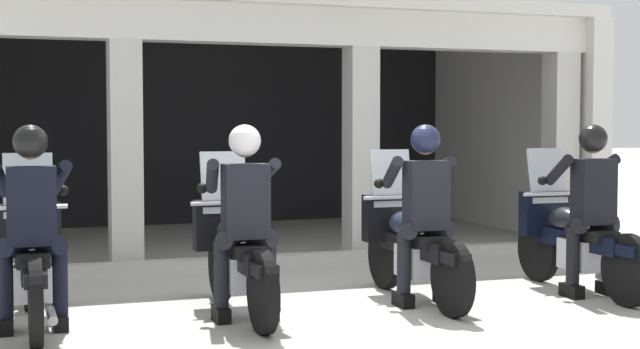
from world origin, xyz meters
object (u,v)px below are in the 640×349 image
Objects in this scene: motorcycle_far_left at (31,261)px; motorcycle_far_right at (573,238)px; police_officer_center_left at (245,205)px; police_officer_center_right at (424,199)px; police_officer_far_left at (31,210)px; motorcycle_center_left at (236,254)px; motorcycle_center_right at (410,244)px; police_officer_far_right at (591,195)px.

motorcycle_far_left is 1.00× the size of motorcycle_far_right.
police_officer_center_left is 1.64m from police_officer_center_right.
motorcycle_center_left is at bearing -0.81° from police_officer_far_left.
motorcycle_center_right is (3.28, 0.23, -0.44)m from police_officer_far_left.
police_officer_far_right is at bearing -10.74° from police_officer_center_right.
motorcycle_center_left is at bearing 80.38° from police_officer_center_left.
police_officer_far_right is at bearing -101.57° from motorcycle_far_right.
police_officer_center_right is (3.27, -0.05, 0.00)m from police_officer_far_left.
police_officer_far_left is 4.91m from police_officer_far_right.
motorcycle_center_right is at bearing -2.12° from police_officer_far_left.
motorcycle_far_left and motorcycle_center_left have the same top height.
police_officer_far_left is at bearing 166.12° from police_officer_center_left.
motorcycle_center_left is at bearing 166.20° from police_officer_center_right.
police_officer_center_right is at bearing 174.50° from motorcycle_far_right.
motorcycle_far_left is at bearing 83.56° from police_officer_far_left.
police_officer_far_left is 3.31m from motorcycle_center_right.
police_officer_far_right is (4.91, -0.17, 0.00)m from police_officer_far_left.
motorcycle_center_right is 0.52m from police_officer_center_right.
motorcycle_far_left is 1.00× the size of motorcycle_center_left.
police_officer_far_right is (1.64, -0.40, 0.44)m from motorcycle_center_right.
motorcycle_far_left is at bearing 166.73° from motorcycle_far_right.
police_officer_far_left is 1.00× the size of police_officer_center_right.
motorcycle_center_right is at bearing 154.93° from police_officer_far_right.
motorcycle_center_left is 1.64m from motorcycle_center_right.
motorcycle_far_right is at bearing 78.43° from police_officer_far_right.
police_officer_far_left is 0.78× the size of motorcycle_center_left.
police_officer_far_left is 1.64m from police_officer_center_left.
motorcycle_far_right is 1.29× the size of police_officer_far_right.
motorcycle_far_left and motorcycle_center_right have the same top height.
motorcycle_far_left is 1.29× the size of police_officer_far_right.
motorcycle_center_left is 3.27m from motorcycle_far_right.
motorcycle_far_left is 1.29× the size of police_officer_center_right.
motorcycle_far_left is 1.64m from motorcycle_center_left.
motorcycle_center_left is 1.71m from police_officer_center_right.
police_officer_far_right is at bearing -8.14° from police_officer_far_left.
motorcycle_far_right is at bearing -8.14° from motorcycle_far_left.
motorcycle_center_right is 1.74m from police_officer_far_right.
motorcycle_center_left is 0.52m from police_officer_center_left.
motorcycle_far_right is at bearing -0.84° from police_officer_center_right.
police_officer_far_left reaches higher than motorcycle_center_left.
police_officer_far_right reaches higher than motorcycle_far_left.
police_officer_center_left is 0.78× the size of motorcycle_center_right.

